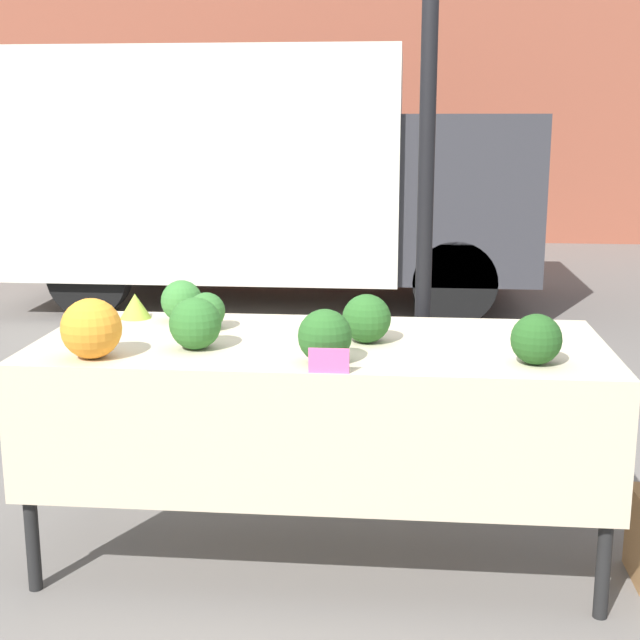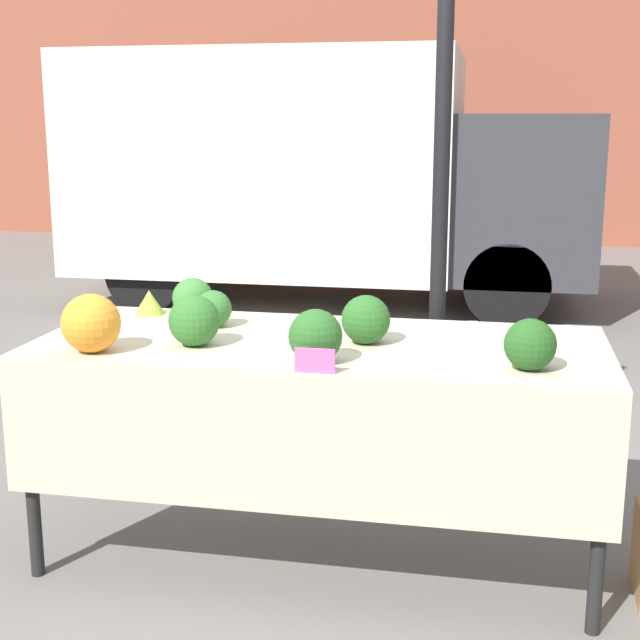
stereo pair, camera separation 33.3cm
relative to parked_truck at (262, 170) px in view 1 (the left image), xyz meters
The scene contains 14 objects.
ground_plane 5.34m from the parked_truck, 78.59° to the right, with size 40.00×40.00×0.00m, color slate.
building_facade 4.92m from the parked_truck, 77.54° to the left, with size 16.00×0.60×4.87m.
tent_pole 4.69m from the parked_truck, 72.31° to the right, with size 0.07×0.07×2.57m.
parked_truck is the anchor object (origin of this frame).
market_table 5.28m from the parked_truck, 78.74° to the right, with size 2.13×0.90×0.86m.
orange_cauliflower 5.43m from the parked_truck, 87.24° to the right, with size 0.21×0.21×0.21m.
romanesco_head 4.79m from the parked_truck, 87.36° to the right, with size 0.13×0.13×0.10m.
broccoli_head_0 5.30m from the parked_truck, 83.59° to the right, with size 0.19×0.19×0.19m.
broccoli_head_1 4.99m from the parked_truck, 83.51° to the right, with size 0.15×0.15×0.15m.
broccoli_head_2 5.51m from the parked_truck, 78.76° to the right, with size 0.19×0.19×0.19m.
broccoli_head_3 4.84m from the parked_truck, 84.91° to the right, with size 0.17×0.17×0.17m.
broccoli_head_4 5.25m from the parked_truck, 76.74° to the right, with size 0.18×0.18×0.18m.
broccoli_head_5 5.65m from the parked_truck, 71.53° to the right, with size 0.17×0.17×0.17m.
price_sign 5.65m from the parked_truck, 78.77° to the right, with size 0.13×0.01×0.08m.
Camera 1 is at (0.31, -3.24, 1.67)m, focal length 50.00 mm.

